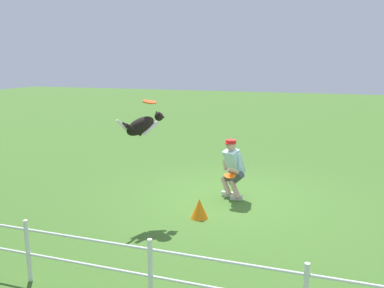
{
  "coord_description": "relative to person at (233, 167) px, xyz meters",
  "views": [
    {
      "loc": [
        -1.87,
        8.07,
        2.94
      ],
      "look_at": [
        0.64,
        0.62,
        1.29
      ],
      "focal_mm": 37.44,
      "sensor_mm": 36.0,
      "label": 1
    }
  ],
  "objects": [
    {
      "name": "frisbee_flying",
      "position": [
        1.33,
        1.27,
        1.47
      ],
      "size": [
        0.26,
        0.27,
        0.07
      ],
      "primitive_type": "cylinder",
      "rotation": [
        0.15,
        -0.05,
        4.71
      ],
      "color": "#F24915"
    },
    {
      "name": "frisbee_held",
      "position": [
        -0.03,
        0.39,
        -0.09
      ],
      "size": [
        0.25,
        0.24,
        0.08
      ],
      "primitive_type": "cylinder",
      "rotation": [
        0.2,
        0.06,
        3.12
      ],
      "color": "#E95810",
      "rests_on": "person"
    },
    {
      "name": "training_cone",
      "position": [
        0.33,
        1.31,
        -0.51
      ],
      "size": [
        0.34,
        0.34,
        0.38
      ],
      "primitive_type": "cone",
      "color": "orange",
      "rests_on": "ground_plane"
    },
    {
      "name": "person",
      "position": [
        0.0,
        0.0,
        0.0
      ],
      "size": [
        0.62,
        0.71,
        1.29
      ],
      "rotation": [
        0.0,
        0.0,
        0.98
      ],
      "color": "silver",
      "rests_on": "ground_plane"
    },
    {
      "name": "dog",
      "position": [
        1.42,
        1.43,
        1.05
      ],
      "size": [
        0.69,
        0.8,
        0.5
      ],
      "rotation": [
        0.0,
        0.0,
        4.01
      ],
      "color": "black"
    },
    {
      "name": "fence",
      "position": [
        0.05,
        4.15,
        -0.19
      ],
      "size": [
        17.98,
        0.06,
        0.87
      ],
      "color": "silver",
      "rests_on": "ground_plane"
    },
    {
      "name": "ground_plane",
      "position": [
        0.05,
        0.06,
        -0.7
      ],
      "size": [
        60.0,
        60.0,
        0.0
      ],
      "primitive_type": "plane",
      "color": "#3F6927"
    }
  ]
}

